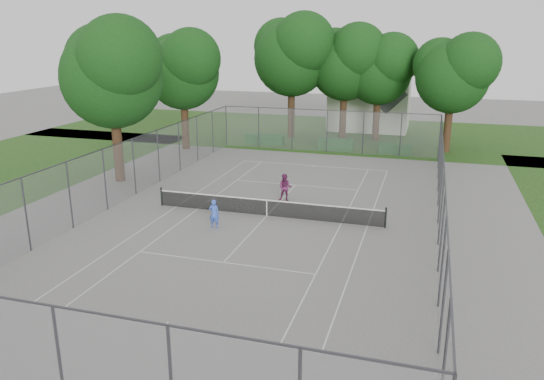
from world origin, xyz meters
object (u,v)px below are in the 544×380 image
(tennis_net, at_px, (267,207))
(house, at_px, (370,91))
(woman_player, at_px, (285,188))
(girl_player, at_px, (214,214))

(tennis_net, xyz_separation_m, house, (2.06, 29.22, 3.43))
(house, distance_m, woman_player, 26.57)
(tennis_net, bearing_deg, house, 85.97)
(tennis_net, bearing_deg, girl_player, -129.52)
(tennis_net, height_order, girl_player, girl_player)
(house, relative_size, woman_player, 5.90)
(house, distance_m, girl_player, 32.13)
(tennis_net, distance_m, house, 29.49)
(tennis_net, height_order, woman_player, woman_player)
(tennis_net, xyz_separation_m, woman_player, (0.24, 2.90, 0.32))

